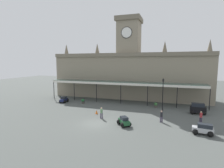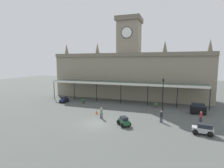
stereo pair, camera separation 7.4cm
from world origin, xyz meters
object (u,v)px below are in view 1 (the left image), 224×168
(pedestrian_near_entrance, at_px, (201,117))
(victorian_lamppost, at_px, (163,91))
(car_navy_sedan, at_px, (64,100))
(planter_by_canopy, at_px, (83,101))
(traffic_cone, at_px, (97,112))
(car_black_van, at_px, (198,109))
(car_green_sedan, at_px, (124,122))
(planter_forecourt_centre, at_px, (156,105))
(pedestrian_beside_cars, at_px, (101,112))
(pedestrian_crossing_forecourt, at_px, (161,116))
(car_silver_estate, at_px, (203,130))

(pedestrian_near_entrance, distance_m, victorian_lamppost, 7.48)
(car_navy_sedan, height_order, planter_by_canopy, car_navy_sedan)
(victorian_lamppost, bearing_deg, traffic_cone, -152.97)
(planter_by_canopy, bearing_deg, car_black_van, -1.54)
(car_green_sedan, xyz_separation_m, traffic_cone, (-5.55, 3.70, -0.19))
(car_navy_sedan, height_order, planter_forecourt_centre, car_navy_sedan)
(car_navy_sedan, bearing_deg, car_green_sedan, -30.94)
(pedestrian_beside_cars, xyz_separation_m, victorian_lamppost, (8.39, 7.07, 2.54))
(victorian_lamppost, height_order, planter_forecourt_centre, victorian_lamppost)
(pedestrian_crossing_forecourt, relative_size, victorian_lamppost, 0.30)
(car_silver_estate, distance_m, car_navy_sedan, 26.41)
(car_black_van, xyz_separation_m, car_navy_sedan, (-25.36, 0.37, -0.30))
(car_navy_sedan, distance_m, pedestrian_beside_cars, 13.67)
(pedestrian_crossing_forecourt, xyz_separation_m, traffic_cone, (-10.18, 0.88, -0.60))
(car_silver_estate, height_order, planter_by_canopy, car_silver_estate)
(victorian_lamppost, height_order, planter_by_canopy, victorian_lamppost)
(planter_by_canopy, bearing_deg, car_silver_estate, -24.48)
(pedestrian_beside_cars, relative_size, pedestrian_crossing_forecourt, 1.00)
(planter_by_canopy, bearing_deg, pedestrian_beside_cars, -47.06)
(car_black_van, relative_size, pedestrian_near_entrance, 1.45)
(pedestrian_beside_cars, distance_m, pedestrian_crossing_forecourt, 8.61)
(car_navy_sedan, height_order, pedestrian_near_entrance, pedestrian_near_entrance)
(victorian_lamppost, bearing_deg, planter_forecourt_centre, 122.62)
(car_silver_estate, distance_m, pedestrian_near_entrance, 4.13)
(planter_forecourt_centre, height_order, planter_by_canopy, same)
(car_black_van, height_order, car_green_sedan, car_black_van)
(pedestrian_near_entrance, relative_size, planter_by_canopy, 1.74)
(pedestrian_beside_cars, bearing_deg, pedestrian_near_entrance, 10.08)
(car_green_sedan, bearing_deg, pedestrian_beside_cars, 155.89)
(pedestrian_crossing_forecourt, distance_m, planter_by_canopy, 16.99)
(car_green_sedan, distance_m, planter_forecourt_centre, 11.24)
(car_silver_estate, bearing_deg, traffic_cone, 166.42)
(car_green_sedan, xyz_separation_m, victorian_lamppost, (4.48, 8.82, 2.95))
(traffic_cone, bearing_deg, car_green_sedan, -33.70)
(car_navy_sedan, relative_size, pedestrian_near_entrance, 1.27)
(planter_forecourt_centre, bearing_deg, car_navy_sedan, -175.21)
(car_green_sedan, xyz_separation_m, pedestrian_crossing_forecourt, (4.63, 2.82, 0.41))
(planter_forecourt_centre, bearing_deg, traffic_cone, -141.19)
(car_navy_sedan, bearing_deg, traffic_cone, -29.31)
(car_silver_estate, distance_m, pedestrian_crossing_forecourt, 5.54)
(traffic_cone, bearing_deg, car_silver_estate, -13.58)
(victorian_lamppost, relative_size, planter_forecourt_centre, 5.87)
(car_green_sedan, bearing_deg, pedestrian_crossing_forecourt, 31.35)
(pedestrian_beside_cars, bearing_deg, car_navy_sedan, 146.92)
(pedestrian_near_entrance, relative_size, planter_forecourt_centre, 1.74)
(car_silver_estate, bearing_deg, victorian_lamppost, 119.56)
(car_green_sedan, distance_m, planter_by_canopy, 14.49)
(car_silver_estate, relative_size, car_black_van, 0.96)
(car_green_sedan, height_order, victorian_lamppost, victorian_lamppost)
(victorian_lamppost, distance_m, planter_forecourt_centre, 3.76)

